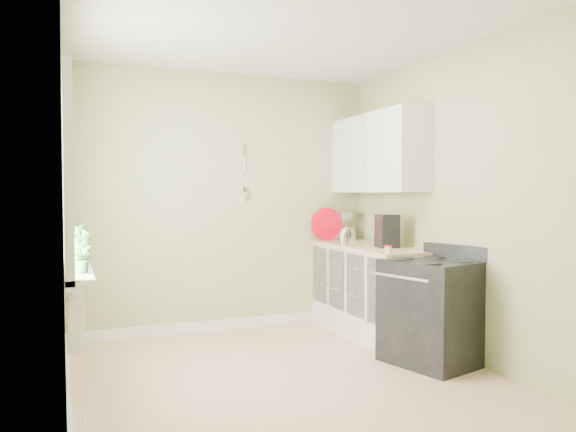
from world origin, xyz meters
name	(u,v)px	position (x,y,z in m)	size (l,w,h in m)	color
floor	(291,382)	(0.00, 0.00, -0.01)	(3.20, 3.60, 0.02)	tan
ceiling	(291,24)	(0.00, 0.00, 2.71)	(3.20, 3.60, 0.02)	white
wall_back	(226,202)	(0.00, 1.81, 1.35)	(3.20, 0.02, 2.70)	tan
wall_left	(62,207)	(-1.61, 0.00, 1.35)	(0.02, 3.60, 2.70)	tan
wall_right	(462,204)	(1.61, 0.00, 1.35)	(0.02, 3.60, 2.70)	tan
base_cabinets	(372,292)	(1.30, 1.00, 0.43)	(0.60, 1.60, 0.87)	white
countertop	(371,248)	(1.29, 1.00, 0.89)	(0.64, 1.60, 0.04)	#E8BC8E
upper_cabinets	(378,154)	(1.43, 1.10, 1.85)	(0.35, 1.40, 0.80)	white
window	(66,177)	(-1.58, 0.30, 1.55)	(0.06, 1.14, 1.44)	white
window_sill	(78,272)	(-1.51, 0.30, 0.88)	(0.18, 1.14, 0.04)	white
radiator	(74,320)	(-1.54, 0.25, 0.55)	(0.12, 0.50, 0.35)	white
wall_utensils	(245,182)	(0.20, 1.78, 1.56)	(0.02, 0.14, 0.58)	#E8BC8E
stove	(432,311)	(1.28, -0.03, 0.45)	(0.80, 0.85, 1.00)	black
stand_mixer	(345,227)	(1.39, 1.74, 1.06)	(0.25, 0.32, 0.35)	#B2B2B7
kettle	(344,237)	(1.05, 1.12, 1.00)	(0.17, 0.10, 0.17)	silver
coffee_maker	(387,232)	(1.33, 0.77, 1.06)	(0.21, 0.23, 0.32)	black
red_tray	(327,224)	(1.14, 1.72, 1.10)	(0.37, 0.37, 0.02)	red
jar	(388,249)	(1.06, 0.30, 0.95)	(0.07, 0.07, 0.07)	beige
plant_a	(80,250)	(-1.50, 0.07, 1.06)	(0.16, 0.11, 0.31)	#307234
plant_b	(80,251)	(-1.50, 0.16, 1.04)	(0.16, 0.13, 0.28)	#307234
plant_c	(79,245)	(-1.50, 0.48, 1.06)	(0.18, 0.18, 0.31)	#307234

